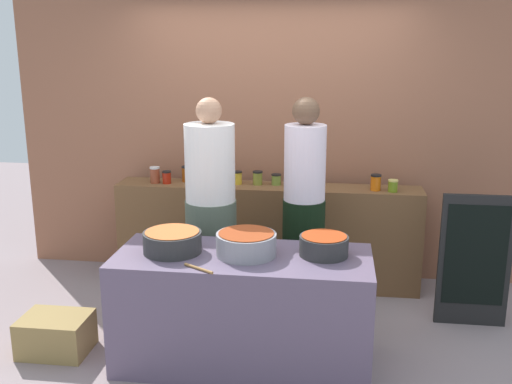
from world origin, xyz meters
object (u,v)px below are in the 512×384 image
preserve_jar_4 (222,177)px  cooking_pot_right (324,246)px  cook_with_tongs (211,222)px  wooden_spoon (199,268)px  cooking_pot_left (172,242)px  preserve_jar_10 (393,186)px  chalkboard_sign (475,260)px  preserve_jar_7 (276,179)px  preserve_jar_1 (167,177)px  preserve_jar_9 (376,182)px  preserve_jar_6 (258,178)px  preserve_jar_0 (155,175)px  cook_in_cap (304,218)px  preserve_jar_2 (187,174)px  bread_crate (56,334)px  cooking_pot_center (246,244)px  preserve_jar_3 (205,176)px  preserve_jar_8 (305,179)px  preserve_jar_5 (237,178)px

preserve_jar_4 → cooking_pot_right: bearing=-55.1°
preserve_jar_4 → cook_with_tongs: cook_with_tongs is taller
wooden_spoon → cooking_pot_left: bearing=130.2°
preserve_jar_10 → chalkboard_sign: chalkboard_sign is taller
cooking_pot_left → preserve_jar_7: bearing=69.3°
preserve_jar_1 → cooking_pot_right: (1.44, -1.29, -0.12)m
preserve_jar_9 → preserve_jar_6: bearing=176.1°
preserve_jar_0 → preserve_jar_1: bearing=-1.3°
cook_in_cap → preserve_jar_0: bearing=158.5°
preserve_jar_2 → bread_crate: size_ratio=0.30×
preserve_jar_10 → wooden_spoon: 2.09m
cooking_pot_center → chalkboard_sign: size_ratio=0.38×
cook_with_tongs → chalkboard_sign: bearing=3.8°
preserve_jar_10 → cooking_pot_right: size_ratio=0.32×
cooking_pot_right → cook_in_cap: cook_in_cap is taller
preserve_jar_7 → cook_with_tongs: 0.90m
preserve_jar_1 → preserve_jar_7: size_ratio=1.17×
preserve_jar_1 → cooking_pot_left: (0.43, -1.37, -0.12)m
preserve_jar_0 → cook_in_cap: 1.48m
preserve_jar_1 → preserve_jar_7: bearing=4.7°
cooking_pot_left → cooking_pot_center: size_ratio=0.98×
preserve_jar_1 → preserve_jar_10: size_ratio=1.10×
preserve_jar_3 → cook_with_tongs: bearing=-74.0°
wooden_spoon → cook_in_cap: bearing=62.4°
preserve_jar_2 → wooden_spoon: size_ratio=0.61×
preserve_jar_9 → preserve_jar_10: bearing=-11.6°
wooden_spoon → preserve_jar_2: bearing=106.5°
preserve_jar_6 → preserve_jar_7: preserve_jar_6 is taller
preserve_jar_4 → cook_in_cap: size_ratio=0.06×
preserve_jar_8 → cooking_pot_center: (-0.31, -1.42, -0.12)m
preserve_jar_10 → preserve_jar_3: bearing=178.0°
preserve_jar_1 → preserve_jar_3: preserve_jar_3 is taller
preserve_jar_0 → preserve_jar_6: preserve_jar_0 is taller
preserve_jar_6 → wooden_spoon: 1.74m
preserve_jar_5 → bread_crate: bearing=-125.9°
bread_crate → preserve_jar_8: bearing=41.3°
preserve_jar_3 → preserve_jar_0: bearing=-177.4°
cooking_pot_left → cooking_pot_center: 0.50m
cooking_pot_center → cook_with_tongs: cook_with_tongs is taller
preserve_jar_1 → bread_crate: (-0.44, -1.41, -0.84)m
preserve_jar_2 → preserve_jar_10: (1.82, -0.13, -0.02)m
cook_with_tongs → cook_in_cap: bearing=12.7°
preserve_jar_6 → cooking_pot_center: (0.12, -1.42, -0.12)m
preserve_jar_2 → preserve_jar_5: (0.47, -0.03, -0.01)m
preserve_jar_2 → preserve_jar_6: preserve_jar_2 is taller
bread_crate → preserve_jar_5: bearing=54.1°
preserve_jar_2 → wooden_spoon: 1.84m
cooking_pot_right → chalkboard_sign: bearing=32.7°
preserve_jar_6 → preserve_jar_8: size_ratio=0.96×
preserve_jar_0 → preserve_jar_10: size_ratio=1.42×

